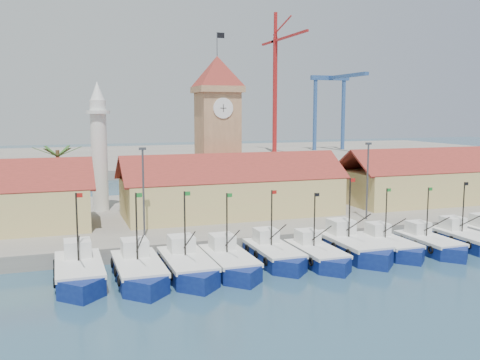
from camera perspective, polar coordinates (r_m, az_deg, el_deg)
name	(u,v)px	position (r m, az deg, el deg)	size (l,w,h in m)	color
ground	(303,272)	(48.16, 6.70, -9.73)	(400.00, 400.00, 0.00)	navy
quay	(222,215)	(69.73, -1.90, -3.70)	(140.00, 32.00, 1.50)	gray
terminal	(132,158)	(153.31, -11.44, 2.28)	(240.00, 80.00, 2.00)	gray
boat_0	(79,274)	(46.54, -16.75, -9.56)	(3.78, 10.36, 7.84)	#0B1756
boat_1	(139,272)	(45.80, -10.69, -9.66)	(3.75, 10.28, 7.78)	#0B1756
boat_2	(188,267)	(46.66, -5.58, -9.26)	(3.70, 10.15, 7.68)	#0B1756
boat_3	(230,263)	(47.72, -1.07, -8.89)	(3.53, 9.66, 7.31)	#0B1756
boat_4	(275,256)	(50.39, 3.74, -8.04)	(3.46, 9.47, 7.17)	#0B1756
boat_5	(318,256)	(50.78, 8.31, -8.02)	(3.34, 9.14, 6.92)	#0B1756
boat_6	(354,248)	(53.86, 12.04, -7.08)	(3.88, 10.62, 8.04)	#0B1756
boat_7	(390,247)	(55.67, 15.69, -6.86)	(3.30, 9.04, 6.84)	#0B1756
boat_8	(431,245)	(57.59, 19.75, -6.54)	(3.30, 9.04, 6.84)	#0B1756
boat_9	(468,241)	(60.73, 23.11, -5.96)	(3.46, 9.48, 7.17)	#0B1756
hall_center	(232,194)	(65.42, -0.87, -1.55)	(27.04, 10.13, 7.61)	tan
hall_right	(446,183)	(81.20, 21.11, -0.31)	(31.20, 10.13, 7.61)	tan
clock_tower	(217,128)	(70.39, -2.42, 5.59)	(5.80, 5.80, 22.70)	tan
minaret	(99,146)	(69.74, -14.81, 3.50)	(3.00, 3.00, 16.30)	silver
palm_tree	(59,177)	(67.86, -18.79, 0.30)	(5.60, 5.03, 8.39)	brown
lamp_posts	(259,182)	(57.77, 2.07, -0.25)	(80.70, 0.25, 9.03)	#3F3F44
crane_red_right	(277,76)	(157.98, 3.94, 11.02)	(1.00, 31.05, 40.41)	#AA1A1A
gantry	(335,92)	(169.43, 10.09, 9.23)	(13.00, 22.00, 23.20)	#305594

